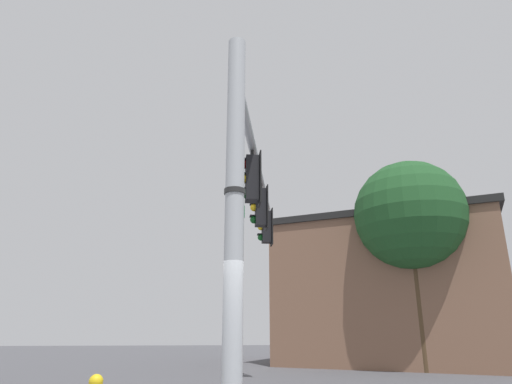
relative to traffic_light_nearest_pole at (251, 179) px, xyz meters
name	(u,v)px	position (x,y,z in m)	size (l,w,h in m)	color
signal_pole	(234,217)	(-2.70, 0.50, -1.59)	(0.30, 0.30, 6.38)	#ADB2B7
mast_arm	(257,167)	(1.33, -0.27, 0.79)	(0.19, 0.19, 8.21)	#ADB2B7
traffic_light_nearest_pole	(251,179)	(0.00, 0.00, 0.00)	(0.54, 0.49, 1.31)	black
traffic_light_mid_inner	(260,207)	(2.39, -0.46, 0.00)	(0.54, 0.49, 1.31)	black
traffic_light_mid_outer	(266,227)	(4.78, -0.91, 0.00)	(0.54, 0.49, 1.31)	black
street_name_sign	(237,198)	(-2.39, 0.44, -1.18)	(1.39, 0.42, 0.22)	#147238
bird_flying	(231,151)	(7.23, 0.20, 3.74)	(0.28, 0.19, 0.07)	#4C4742
storefront_building	(389,290)	(10.41, -7.28, -1.54)	(10.35, 11.50, 6.45)	brown
tree_by_storefront	(410,216)	(7.38, -7.21, 1.21)	(4.51, 4.51, 8.28)	#4C3823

